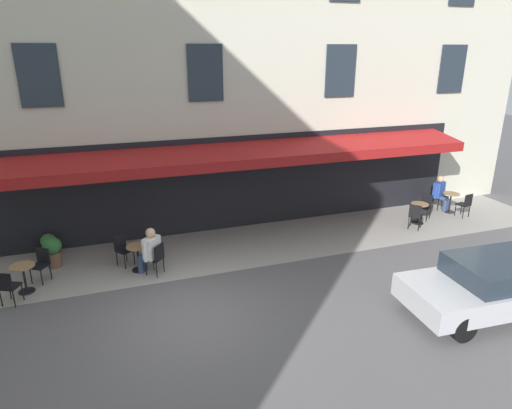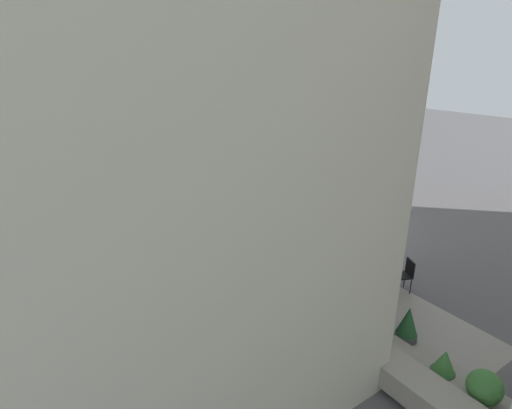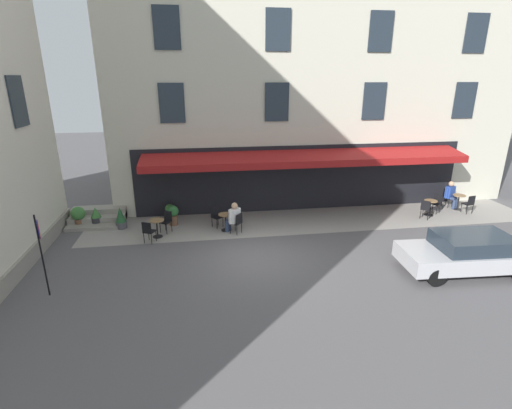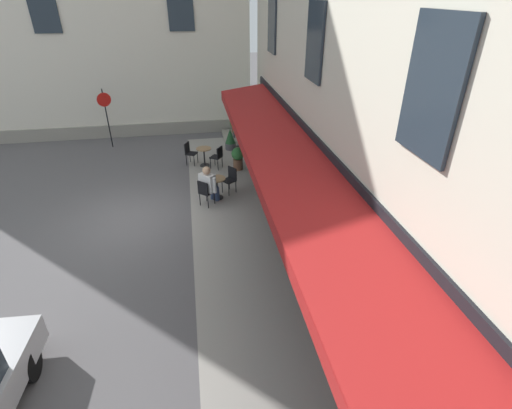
% 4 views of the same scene
% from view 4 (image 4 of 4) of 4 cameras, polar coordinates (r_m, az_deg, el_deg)
% --- Properties ---
extents(ground_plane, '(70.00, 70.00, 0.00)m').
position_cam_4_polar(ground_plane, '(12.45, -17.99, -2.12)').
color(ground_plane, '#565456').
extents(sidewalk_cafe_terrace, '(20.50, 3.20, 0.01)m').
position_cam_4_polar(sidewalk_cafe_terrace, '(9.71, 0.38, -10.39)').
color(sidewalk_cafe_terrace, gray).
rests_on(sidewalk_cafe_terrace, ground_plane).
extents(back_alley_steps, '(2.40, 1.75, 0.60)m').
position_cam_4_polar(back_alley_steps, '(18.36, -1.42, 10.51)').
color(back_alley_steps, gray).
rests_on(back_alley_steps, ground_plane).
extents(cafe_table_near_entrance, '(0.60, 0.60, 0.75)m').
position_cam_4_polar(cafe_table_near_entrance, '(12.89, -5.90, 2.92)').
color(cafe_table_near_entrance, black).
rests_on(cafe_table_near_entrance, ground_plane).
extents(cafe_chair_black_under_awning, '(0.56, 0.56, 0.91)m').
position_cam_4_polar(cafe_chair_black_under_awning, '(12.43, -7.67, 2.03)').
color(cafe_chair_black_under_awning, black).
rests_on(cafe_chair_black_under_awning, ground_plane).
extents(cafe_chair_black_back_row, '(0.56, 0.56, 0.91)m').
position_cam_4_polar(cafe_chair_black_back_row, '(13.24, -3.86, 4.04)').
color(cafe_chair_black_back_row, black).
rests_on(cafe_chair_black_back_row, ground_plane).
extents(cafe_table_far_end, '(0.60, 0.60, 0.75)m').
position_cam_4_polar(cafe_table_far_end, '(15.47, -7.80, 7.48)').
color(cafe_table_far_end, black).
rests_on(cafe_table_far_end, ground_plane).
extents(cafe_chair_black_facing_street, '(0.53, 0.53, 0.91)m').
position_cam_4_polar(cafe_chair_black_facing_street, '(15.70, -9.96, 7.87)').
color(cafe_chair_black_facing_street, black).
rests_on(cafe_chair_black_facing_street, ground_plane).
extents(cafe_chair_black_kerbside, '(0.56, 0.56, 0.91)m').
position_cam_4_polar(cafe_chair_black_kerbside, '(15.13, -5.77, 7.33)').
color(cafe_chair_black_kerbside, black).
rests_on(cafe_chair_black_kerbside, ground_plane).
extents(seated_companion_in_white, '(0.68, 0.67, 1.36)m').
position_cam_4_polar(seated_companion_in_white, '(12.50, -7.10, 3.12)').
color(seated_companion_in_white, navy).
rests_on(seated_companion_in_white, ground_plane).
extents(no_parking_sign, '(0.25, 0.55, 2.60)m').
position_cam_4_polar(no_parking_sign, '(18.11, -21.69, 13.35)').
color(no_parking_sign, black).
rests_on(no_parking_sign, ground_plane).
extents(potted_plant_under_sign, '(0.47, 0.47, 0.95)m').
position_cam_4_polar(potted_plant_under_sign, '(17.10, -3.88, 9.77)').
color(potted_plant_under_sign, '#4C4C51').
rests_on(potted_plant_under_sign, ground_plane).
extents(potted_plant_entrance_right, '(0.60, 0.60, 0.91)m').
position_cam_4_polar(potted_plant_entrance_right, '(18.91, -3.07, 11.91)').
color(potted_plant_entrance_right, brown).
rests_on(potted_plant_entrance_right, ground_plane).
extents(potted_plant_mid_terrace, '(0.50, 0.50, 0.91)m').
position_cam_4_polar(potted_plant_mid_terrace, '(15.01, -2.75, 7.10)').
color(potted_plant_mid_terrace, brown).
rests_on(potted_plant_mid_terrace, ground_plane).
extents(potted_plant_by_steps, '(0.45, 0.45, 0.85)m').
position_cam_4_polar(potted_plant_by_steps, '(18.24, -2.75, 10.92)').
color(potted_plant_by_steps, '#2D2D33').
rests_on(potted_plant_by_steps, ground_plane).
extents(potted_plant_entrance_left, '(0.45, 0.45, 0.70)m').
position_cam_4_polar(potted_plant_entrance_left, '(15.36, 0.33, 7.08)').
color(potted_plant_entrance_left, '#4C4C51').
rests_on(potted_plant_entrance_left, ground_plane).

